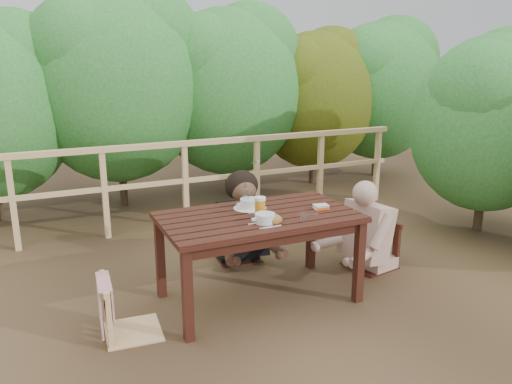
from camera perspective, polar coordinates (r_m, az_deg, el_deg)
name	(u,v)px	position (r m, az deg, el deg)	size (l,w,h in m)	color
ground	(259,298)	(4.31, 0.28, -11.79)	(60.00, 60.00, 0.00)	brown
table	(259,258)	(4.16, 0.29, -7.40)	(1.54, 0.87, 0.71)	black
chair_left	(130,280)	(3.76, -13.92, -9.57)	(0.41, 0.41, 0.82)	#E5B97D
chair_far	(237,219)	(4.95, -2.12, -2.98)	(0.41, 0.41, 0.82)	black
chair_right	(372,225)	(4.88, 12.83, -3.66)	(0.41, 0.41, 0.82)	black
woman	(236,189)	(4.88, -2.24, 0.30)	(0.56, 0.69, 1.40)	black
diner_right	(377,195)	(4.81, 13.32, -0.30)	(0.57, 0.70, 1.41)	tan
railing	(185,185)	(5.90, -7.89, 0.83)	(5.60, 0.10, 1.01)	#E5B97D
hedge_row	(184,58)	(6.98, -8.03, 14.62)	(6.60, 1.60, 3.80)	#2E712E
soup_near	(265,219)	(3.83, 1.02, -3.04)	(0.26, 0.26, 0.09)	white
soup_far	(250,204)	(4.19, -0.69, -1.37)	(0.27, 0.27, 0.09)	white
bread_roll	(274,220)	(3.82, 2.06, -3.16)	(0.13, 0.10, 0.08)	olive
beer_glass	(260,208)	(3.97, 0.46, -1.76)	(0.09, 0.09, 0.17)	#C7751B
bottle	(246,197)	(4.16, -1.16, -0.51)	(0.05, 0.05, 0.23)	white
tumbler	(303,219)	(3.88, 5.33, -2.97)	(0.06, 0.06, 0.07)	silver
butter_tub	(321,208)	(4.20, 7.27, -1.74)	(0.12, 0.08, 0.05)	white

